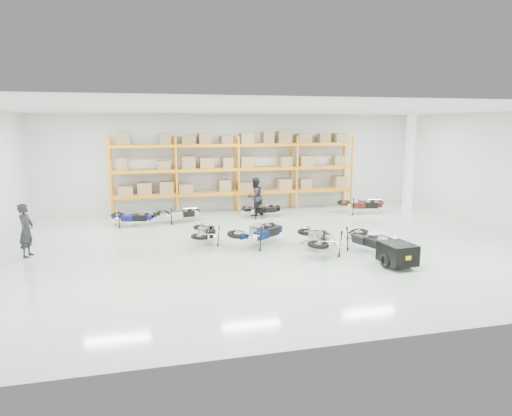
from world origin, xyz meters
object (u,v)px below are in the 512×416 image
object	(u,v)px
moto_back_a	(133,214)
moto_back_b	(180,211)
moto_touring_right	(371,235)
trailer	(397,254)
moto_blue_centre	(259,228)
person_back	(255,197)
person_left	(26,230)
moto_back_c	(262,207)
moto_silver_left	(320,235)
moto_back_d	(362,201)
moto_black_far_left	(206,229)

from	to	relation	value
moto_back_a	moto_back_b	world-z (taller)	moto_back_a
moto_touring_right	trailer	xyz separation A→B (m)	(0.00, -1.60, -0.16)
moto_blue_centre	moto_touring_right	xyz separation A→B (m)	(3.25, -1.71, -0.03)
trailer	moto_back_a	distance (m)	10.49
person_back	person_left	bearing A→B (deg)	-2.28
trailer	moto_back_c	bearing A→B (deg)	99.93
moto_silver_left	moto_back_d	size ratio (longest dim) A/B	1.04
moto_touring_right	moto_back_a	size ratio (longest dim) A/B	1.15
person_back	moto_black_far_left	bearing A→B (deg)	26.03
person_back	moto_silver_left	bearing A→B (deg)	64.05
moto_silver_left	person_back	xyz separation A→B (m)	(-0.55, 6.36, 0.28)
moto_blue_centre	person_left	world-z (taller)	person_left
moto_black_far_left	trailer	distance (m)	6.37
moto_back_c	person_left	world-z (taller)	person_left
moto_touring_right	person_left	xyz separation A→B (m)	(-10.52, 2.14, 0.27)
moto_blue_centre	moto_back_c	bearing A→B (deg)	-51.95
moto_back_a	moto_back_d	xyz separation A→B (m)	(10.14, 0.19, 0.07)
trailer	moto_back_d	xyz separation A→B (m)	(2.73, 7.60, 0.16)
moto_touring_right	moto_back_d	bearing A→B (deg)	49.45
moto_blue_centre	moto_black_far_left	bearing A→B (deg)	32.23
moto_black_far_left	trailer	xyz separation A→B (m)	(4.95, -4.00, -0.08)
moto_touring_right	moto_back_c	xyz separation A→B (m)	(-1.92, 6.27, -0.09)
moto_back_c	moto_back_d	bearing A→B (deg)	-96.63
moto_silver_left	moto_back_c	world-z (taller)	moto_silver_left
moto_back_d	moto_silver_left	bearing A→B (deg)	155.15
moto_silver_left	moto_back_b	size ratio (longest dim) A/B	1.21
person_back	moto_back_c	bearing A→B (deg)	85.54
moto_back_a	person_back	world-z (taller)	person_back
moto_black_far_left	moto_back_b	distance (m)	3.73
moto_blue_centre	moto_back_b	size ratio (longest dim) A/B	1.23
moto_blue_centre	moto_touring_right	bearing A→B (deg)	-153.49
trailer	moto_back_c	world-z (taller)	moto_back_c
moto_blue_centre	person_back	world-z (taller)	person_back
trailer	moto_black_far_left	bearing A→B (deg)	137.29
moto_back_d	person_back	size ratio (longest dim) A/B	1.07
moto_silver_left	moto_back_c	size ratio (longest dim) A/B	1.23
moto_silver_left	moto_back_d	xyz separation A→B (m)	(4.32, 5.65, -0.02)
moto_blue_centre	moto_black_far_left	distance (m)	1.84
moto_touring_right	moto_back_b	world-z (taller)	moto_touring_right
person_left	person_back	bearing A→B (deg)	-49.94
moto_black_far_left	moto_back_b	bearing A→B (deg)	-71.15
moto_back_c	moto_blue_centre	bearing A→B (deg)	160.41
moto_back_b	moto_back_d	world-z (taller)	moto_back_d
moto_back_a	person_back	bearing A→B (deg)	-68.32
moto_blue_centre	moto_black_far_left	world-z (taller)	moto_blue_centre
moto_black_far_left	moto_back_c	xyz separation A→B (m)	(3.03, 3.87, -0.01)
moto_blue_centre	moto_silver_left	bearing A→B (deg)	-165.02
moto_silver_left	person_left	xyz separation A→B (m)	(-8.93, 1.79, 0.25)
person_left	moto_silver_left	bearing A→B (deg)	-89.87
moto_back_d	person_back	xyz separation A→B (m)	(-4.87, 0.71, 0.30)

